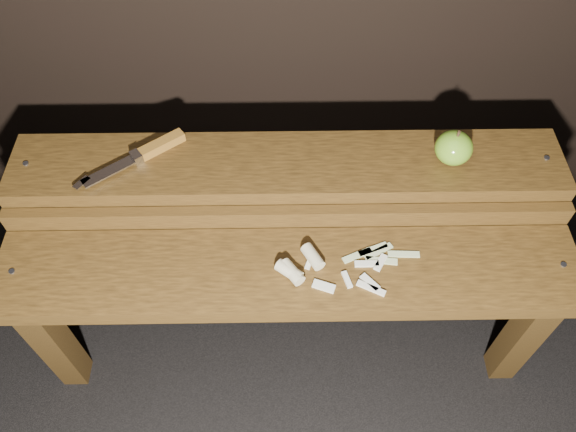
{
  "coord_description": "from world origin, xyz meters",
  "views": [
    {
      "loc": [
        -0.01,
        -0.64,
        1.4
      ],
      "look_at": [
        0.0,
        0.06,
        0.45
      ],
      "focal_mm": 35.0,
      "sensor_mm": 36.0,
      "label": 1
    }
  ],
  "objects_px": {
    "bench_front_tier": "(289,289)",
    "bench_rear_tier": "(287,188)",
    "apple": "(454,148)",
    "knife": "(148,151)"
  },
  "relations": [
    {
      "from": "bench_front_tier",
      "to": "bench_rear_tier",
      "type": "xyz_separation_m",
      "value": [
        0.0,
        0.23,
        0.06
      ]
    },
    {
      "from": "bench_front_tier",
      "to": "apple",
      "type": "xyz_separation_m",
      "value": [
        0.35,
        0.23,
        0.18
      ]
    },
    {
      "from": "bench_rear_tier",
      "to": "apple",
      "type": "bearing_deg",
      "value": 0.71
    },
    {
      "from": "apple",
      "to": "bench_front_tier",
      "type": "bearing_deg",
      "value": -146.6
    },
    {
      "from": "bench_rear_tier",
      "to": "apple",
      "type": "relative_size",
      "value": 14.34
    },
    {
      "from": "knife",
      "to": "bench_rear_tier",
      "type": "bearing_deg",
      "value": -5.22
    },
    {
      "from": "bench_rear_tier",
      "to": "knife",
      "type": "distance_m",
      "value": 0.32
    },
    {
      "from": "bench_front_tier",
      "to": "knife",
      "type": "relative_size",
      "value": 5.47
    },
    {
      "from": "bench_rear_tier",
      "to": "apple",
      "type": "height_order",
      "value": "apple"
    },
    {
      "from": "apple",
      "to": "bench_rear_tier",
      "type": "bearing_deg",
      "value": -179.29
    }
  ]
}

